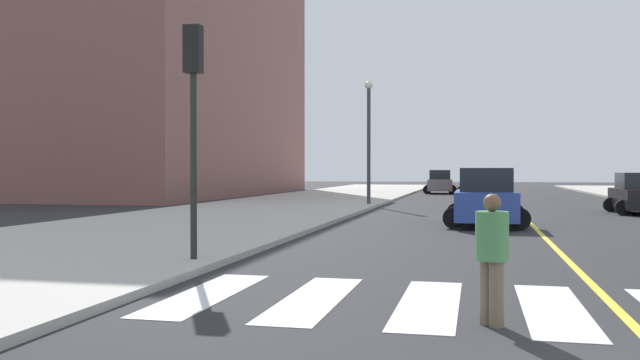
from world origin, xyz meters
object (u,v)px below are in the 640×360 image
car_gray_second (440,183)px  car_black_third (639,195)px  street_lamp (369,131)px  car_blue_nearest (486,199)px  traffic_light_far_corner (194,95)px  car_red_fourth (476,183)px  pedestrian_crossing (492,253)px

car_gray_second → car_black_third: (10.36, -25.00, -0.05)m
car_gray_second → street_lamp: (-2.79, -21.58, 3.26)m
car_blue_nearest → traffic_light_far_corner: (-6.17, -11.83, 2.63)m
car_black_third → car_red_fourth: car_red_fourth is taller
car_gray_second → car_red_fourth: car_red_fourth is taller
car_black_third → street_lamp: 13.99m
traffic_light_far_corner → car_red_fourth: bearing=81.9°
car_blue_nearest → car_black_third: (7.00, 8.78, -0.09)m
car_gray_second → traffic_light_far_corner: (-2.81, -45.61, 2.67)m
car_red_fourth → pedestrian_crossing: (0.23, -45.00, -0.03)m
traffic_light_far_corner → street_lamp: (0.02, 24.03, 0.59)m
car_gray_second → car_red_fourth: size_ratio=0.97×
traffic_light_far_corner → street_lamp: 24.04m
street_lamp → car_gray_second: bearing=82.6°
car_gray_second → street_lamp: size_ratio=0.68×
car_blue_nearest → car_gray_second: bearing=95.8°
car_gray_second → traffic_light_far_corner: 45.77m
car_gray_second → traffic_light_far_corner: bearing=-96.3°
car_gray_second → pedestrian_crossing: size_ratio=2.66×
car_blue_nearest → car_red_fourth: size_ratio=1.00×
car_black_third → pedestrian_crossing: 25.91m
car_blue_nearest → traffic_light_far_corner: traffic_light_far_corner is taller
car_blue_nearest → car_gray_second: 33.94m
car_blue_nearest → street_lamp: bearing=116.9°
car_blue_nearest → car_red_fourth: same height
car_black_third → traffic_light_far_corner: 24.61m
car_blue_nearest → car_gray_second: size_ratio=1.02×
car_black_third → car_blue_nearest: bearing=50.6°
traffic_light_far_corner → pedestrian_crossing: bearing=-35.5°
car_red_fourth → traffic_light_far_corner: (-5.80, -40.70, 2.63)m
car_black_third → car_red_fourth: size_ratio=0.91×
car_black_third → street_lamp: size_ratio=0.63×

